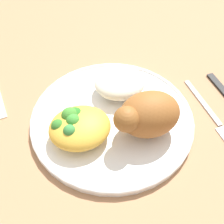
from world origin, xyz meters
The scene contains 6 objects.
ground_plane centered at (0.00, 0.00, 0.00)m, with size 2.00×2.00×0.00m, color #A57550.
plate centered at (0.00, 0.00, 0.01)m, with size 0.26×0.26×0.01m.
roasted_chicken centered at (-0.04, 0.04, 0.05)m, with size 0.10×0.07×0.07m.
rice_pile centered at (-0.03, -0.05, 0.03)m, with size 0.09×0.08×0.04m, color silver.
mac_cheese_with_broccoli centered at (0.06, 0.02, 0.03)m, with size 0.09×0.08×0.04m.
fork centered at (-0.16, 0.03, 0.00)m, with size 0.03×0.14×0.01m.
Camera 1 is at (0.08, 0.28, 0.37)m, focal length 46.01 mm.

